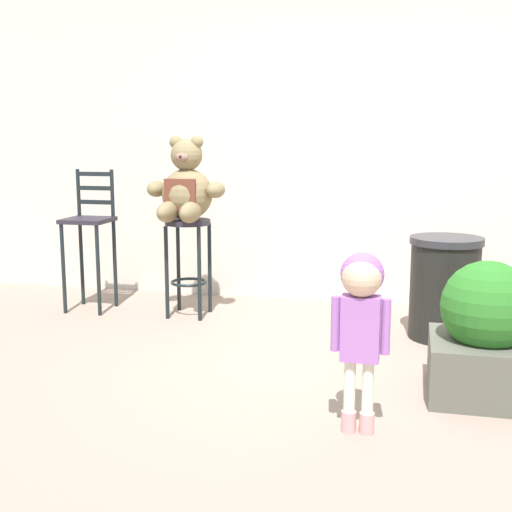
{
  "coord_description": "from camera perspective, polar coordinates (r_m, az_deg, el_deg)",
  "views": [
    {
      "loc": [
        0.51,
        -3.97,
        1.43
      ],
      "look_at": [
        -0.48,
        0.21,
        0.67
      ],
      "focal_mm": 46.74,
      "sensor_mm": 36.0,
      "label": 1
    }
  ],
  "objects": [
    {
      "name": "bar_chair_empty",
      "position": [
        5.74,
        -14.05,
        2.17
      ],
      "size": [
        0.37,
        0.37,
        1.18
      ],
      "color": "#26222E",
      "rests_on": "ground_plane"
    },
    {
      "name": "bar_stool_with_teddy",
      "position": [
        5.41,
        -5.83,
        0.65
      ],
      "size": [
        0.37,
        0.37,
        0.79
      ],
      "color": "#26222E",
      "rests_on": "ground_plane"
    },
    {
      "name": "teddy_bear",
      "position": [
        5.32,
        -6.03,
        5.68
      ],
      "size": [
        0.63,
        0.57,
        0.66
      ],
      "color": "olive",
      "rests_on": "bar_stool_with_teddy"
    },
    {
      "name": "ground_plane",
      "position": [
        4.25,
        5.73,
        -9.71
      ],
      "size": [
        24.0,
        24.0,
        0.0
      ],
      "primitive_type": "plane",
      "color": "gray"
    },
    {
      "name": "trash_bin",
      "position": [
        4.98,
        15.83,
        -2.62
      ],
      "size": [
        0.52,
        0.52,
        0.74
      ],
      "color": "black",
      "rests_on": "ground_plane"
    },
    {
      "name": "building_wall",
      "position": [
        5.99,
        8.71,
        15.33
      ],
      "size": [
        7.79,
        0.3,
        3.99
      ],
      "primitive_type": "cube",
      "color": "beige",
      "rests_on": "ground_plane"
    },
    {
      "name": "planter_with_shrub",
      "position": [
        3.93,
        19.07,
        -6.48
      ],
      "size": [
        0.6,
        0.6,
        0.77
      ],
      "color": "#56574B",
      "rests_on": "ground_plane"
    },
    {
      "name": "child_walking",
      "position": [
        3.24,
        8.99,
        -4.04
      ],
      "size": [
        0.29,
        0.23,
        0.9
      ],
      "rotation": [
        0.0,
        0.0,
        -0.6
      ],
      "color": "pink",
      "rests_on": "ground_plane"
    }
  ]
}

